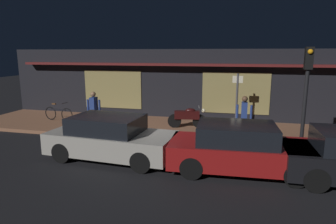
{
  "coord_description": "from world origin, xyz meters",
  "views": [
    {
      "loc": [
        3.36,
        -9.42,
        3.41
      ],
      "look_at": [
        0.47,
        2.4,
        0.95
      ],
      "focal_mm": 31.3,
      "sensor_mm": 36.0,
      "label": 1
    }
  ],
  "objects": [
    {
      "name": "ground_plane",
      "position": [
        0.0,
        0.0,
        0.0
      ],
      "size": [
        60.0,
        60.0,
        0.0
      ],
      "primitive_type": "plane",
      "color": "black"
    },
    {
      "name": "sidewalk_slab",
      "position": [
        0.0,
        3.0,
        0.07
      ],
      "size": [
        18.0,
        4.0,
        0.15
      ],
      "primitive_type": "cube",
      "color": "brown",
      "rests_on": "ground_plane"
    },
    {
      "name": "person_bystander",
      "position": [
        3.59,
        1.85,
        1.03
      ],
      "size": [
        0.61,
        0.38,
        1.67
      ],
      "color": "#28232D",
      "rests_on": "sidewalk_slab"
    },
    {
      "name": "bicycle_parked",
      "position": [
        -5.16,
        2.9,
        0.51
      ],
      "size": [
        1.65,
        0.42,
        0.91
      ],
      "color": "black",
      "rests_on": "sidewalk_slab"
    },
    {
      "name": "traffic_light_pole",
      "position": [
        5.44,
        0.64,
        2.48
      ],
      "size": [
        0.24,
        0.33,
        3.6
      ],
      "color": "black",
      "rests_on": "ground_plane"
    },
    {
      "name": "parked_car_near",
      "position": [
        -0.64,
        -0.97,
        0.7
      ],
      "size": [
        4.21,
        2.03,
        1.42
      ],
      "color": "black",
      "rests_on": "ground_plane"
    },
    {
      "name": "person_photographer",
      "position": [
        -2.59,
        1.66,
        1.03
      ],
      "size": [
        0.61,
        0.39,
        1.67
      ],
      "color": "#28232D",
      "rests_on": "sidewalk_slab"
    },
    {
      "name": "motorcycle",
      "position": [
        1.21,
        3.04,
        0.65
      ],
      "size": [
        1.7,
        0.59,
        0.97
      ],
      "color": "black",
      "rests_on": "sidewalk_slab"
    },
    {
      "name": "sign_post",
      "position": [
        3.29,
        3.5,
        1.51
      ],
      "size": [
        0.44,
        0.09,
        2.4
      ],
      "color": "#47474C",
      "rests_on": "sidewalk_slab"
    },
    {
      "name": "parked_car_far",
      "position": [
        3.45,
        -1.09,
        0.7
      ],
      "size": [
        4.19,
        1.98,
        1.42
      ],
      "color": "black",
      "rests_on": "ground_plane"
    },
    {
      "name": "storefront_building",
      "position": [
        0.0,
        6.39,
        1.8
      ],
      "size": [
        18.0,
        3.3,
        3.6
      ],
      "color": "black",
      "rests_on": "ground_plane"
    }
  ]
}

